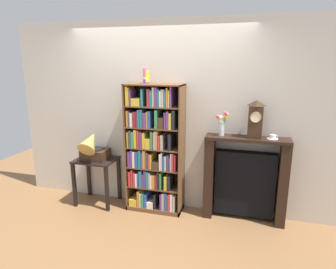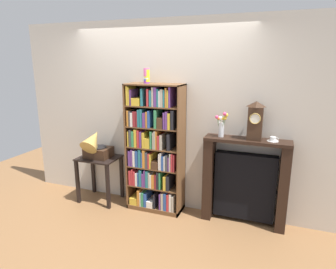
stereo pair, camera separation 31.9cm
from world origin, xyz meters
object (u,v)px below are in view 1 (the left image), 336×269
bookshelf (153,152)px  cup_stack (146,76)px  mantel_clock (255,119)px  flower_vase (222,123)px  teacup_with_saucer (273,137)px  side_table_left (96,170)px  gramophone (93,147)px  fireplace_mantel (245,180)px

bookshelf → cup_stack: (-0.09, 0.01, 1.03)m
bookshelf → mantel_clock: (1.31, 0.04, 0.52)m
flower_vase → teacup_with_saucer: size_ratio=2.48×
side_table_left → gramophone: bearing=-90.0°
cup_stack → gramophone: bearing=-171.0°
bookshelf → fireplace_mantel: (1.23, 0.07, -0.29)m
side_table_left → cup_stack: bearing=4.2°
side_table_left → fireplace_mantel: fireplace_mantel is taller
side_table_left → fireplace_mantel: size_ratio=0.60×
side_table_left → fireplace_mantel: bearing=3.2°
fireplace_mantel → flower_vase: bearing=-175.3°
mantel_clock → teacup_with_saucer: mantel_clock is taller
bookshelf → cup_stack: bearing=174.8°
bookshelf → teacup_with_saucer: bookshelf is taller
fireplace_mantel → teacup_with_saucer: (0.29, -0.02, 0.60)m
cup_stack → mantel_clock: cup_stack is taller
bookshelf → teacup_with_saucer: size_ratio=13.37×
bookshelf → side_table_left: size_ratio=2.60×
fireplace_mantel → teacup_with_saucer: size_ratio=8.53×
fireplace_mantel → flower_vase: 0.81m
mantel_clock → side_table_left: bearing=-177.6°
mantel_clock → teacup_with_saucer: 0.30m
flower_vase → bookshelf: bearing=-177.4°
bookshelf → side_table_left: 0.93m
fireplace_mantel → teacup_with_saucer: bearing=-4.3°
side_table_left → gramophone: size_ratio=1.41×
bookshelf → gramophone: (-0.86, -0.11, 0.03)m
mantel_clock → flower_vase: bearing=-179.7°
gramophone → flower_vase: flower_vase is taller
bookshelf → flower_vase: size_ratio=5.40×
flower_vase → teacup_with_saucer: (0.61, 0.00, -0.14)m
side_table_left → fireplace_mantel: 2.10m
cup_stack → gramophone: 1.26m
cup_stack → mantel_clock: size_ratio=0.42×
fireplace_mantel → mantel_clock: mantel_clock is taller
bookshelf → fireplace_mantel: bookshelf is taller
fireplace_mantel → teacup_with_saucer: 0.67m
cup_stack → flower_vase: cup_stack is taller
gramophone → mantel_clock: mantel_clock is taller
cup_stack → flower_vase: (1.00, 0.03, -0.58)m
gramophone → teacup_with_saucer: 2.41m
cup_stack → mantel_clock: bearing=1.5°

